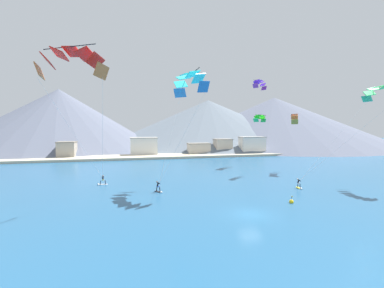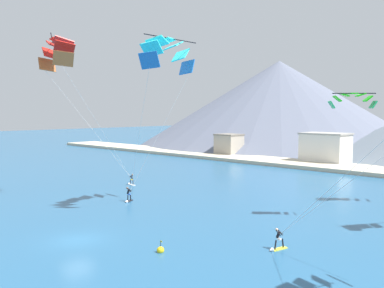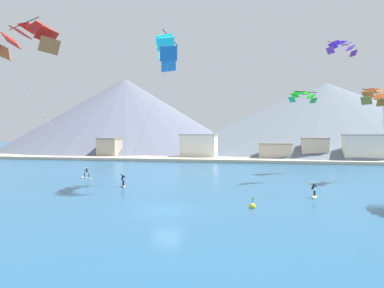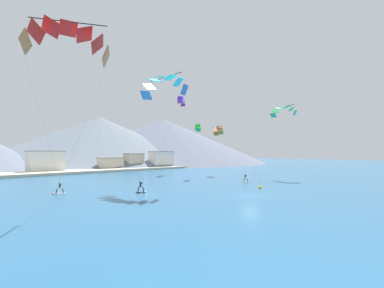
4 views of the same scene
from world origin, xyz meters
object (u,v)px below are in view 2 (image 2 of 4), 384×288
at_px(kitesurfer_near_trail, 131,182).
at_px(kitesurfer_near_lead, 128,197).
at_px(kitesurfer_mid_center, 277,244).
at_px(race_marker_buoy, 160,250).
at_px(parafoil_kite_near_lead, 167,52).
at_px(parafoil_kite_near_trail, 58,51).
at_px(parafoil_kite_distant_low_drift, 352,98).

bearing_deg(kitesurfer_near_trail, kitesurfer_near_lead, -39.51).
xyz_separation_m(kitesurfer_mid_center, race_marker_buoy, (-5.90, -6.49, -0.31)).
xyz_separation_m(parafoil_kite_near_lead, parafoil_kite_near_trail, (-16.03, -3.98, 1.24)).
bearing_deg(parafoil_kite_distant_low_drift, parafoil_kite_near_lead, -153.06).
height_order(kitesurfer_mid_center, race_marker_buoy, kitesurfer_mid_center).
bearing_deg(kitesurfer_mid_center, race_marker_buoy, -132.26).
relative_size(parafoil_kite_near_lead, parafoil_kite_near_trail, 0.92).
xyz_separation_m(kitesurfer_mid_center, parafoil_kite_distant_low_drift, (-0.10, 12.99, 11.23)).
xyz_separation_m(kitesurfer_near_lead, parafoil_kite_distant_low_drift, (21.82, 10.15, 11.17)).
distance_m(parafoil_kite_near_lead, parafoil_kite_distant_low_drift, 19.57).
bearing_deg(parafoil_kite_near_lead, parafoil_kite_distant_low_drift, 26.94).
height_order(kitesurfer_mid_center, parafoil_kite_near_lead, parafoil_kite_near_lead).
bearing_deg(parafoil_kite_near_trail, parafoil_kite_near_lead, 13.94).
bearing_deg(kitesurfer_near_trail, parafoil_kite_near_lead, -22.48).
relative_size(parafoil_kite_near_trail, parafoil_kite_distant_low_drift, 4.53).
distance_m(kitesurfer_near_lead, parafoil_kite_near_trail, 20.87).
relative_size(kitesurfer_mid_center, parafoil_kite_distant_low_drift, 0.44).
xyz_separation_m(parafoil_kite_near_trail, race_marker_buoy, (27.07, -6.95, -17.91)).
bearing_deg(kitesurfer_near_trail, parafoil_kite_distant_low_drift, 5.22).
xyz_separation_m(kitesurfer_mid_center, parafoil_kite_near_lead, (-16.94, 4.44, 16.37)).
distance_m(kitesurfer_near_trail, parafoil_kite_near_trail, 20.25).
bearing_deg(parafoil_kite_near_lead, parafoil_kite_near_trail, -166.06).
height_order(kitesurfer_near_trail, kitesurfer_mid_center, kitesurfer_mid_center).
xyz_separation_m(kitesurfer_near_trail, race_marker_buoy, (24.93, -16.68, -0.29)).
height_order(parafoil_kite_near_trail, race_marker_buoy, parafoil_kite_near_trail).
height_order(parafoil_kite_distant_low_drift, race_marker_buoy, parafoil_kite_distant_low_drift).
relative_size(kitesurfer_near_trail, parafoil_kite_near_trail, 0.10).
relative_size(kitesurfer_near_trail, parafoil_kite_near_lead, 0.11).
height_order(kitesurfer_near_trail, parafoil_kite_near_lead, parafoil_kite_near_lead).
relative_size(kitesurfer_near_lead, kitesurfer_near_trail, 0.99).
height_order(parafoil_kite_near_lead, parafoil_kite_near_trail, parafoil_kite_near_trail).
bearing_deg(kitesurfer_near_lead, parafoil_kite_near_lead, 17.76).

